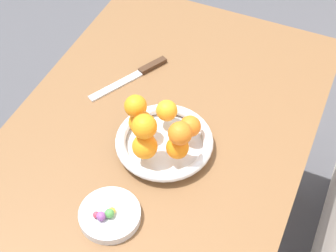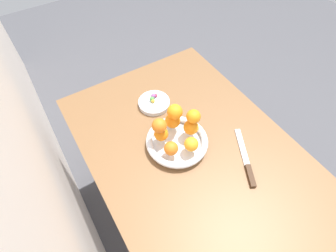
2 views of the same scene
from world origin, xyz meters
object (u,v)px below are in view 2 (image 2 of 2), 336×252
(fruit_bowl, at_px, (177,142))
(orange_1, at_px, (161,134))
(orange_5, at_px, (175,112))
(candy_ball_3, at_px, (152,99))
(candy_ball_0, at_px, (153,96))
(candy_ball_1, at_px, (156,95))
(orange_2, at_px, (171,148))
(orange_4, at_px, (191,127))
(orange_0, at_px, (173,121))
(orange_3, at_px, (191,144))
(knife, at_px, (246,161))
(dining_table, at_px, (191,162))
(candy_dish, at_px, (154,103))
(orange_7, at_px, (193,116))
(candy_ball_2, at_px, (153,101))
(orange_6, at_px, (159,126))

(fruit_bowl, xyz_separation_m, orange_1, (0.04, 0.05, 0.05))
(fruit_bowl, height_order, orange_1, orange_1)
(orange_5, distance_m, candy_ball_3, 0.21)
(candy_ball_0, bearing_deg, candy_ball_1, -90.49)
(orange_2, bearing_deg, orange_4, -71.23)
(orange_1, distance_m, candy_ball_1, 0.25)
(orange_0, distance_m, orange_3, 0.13)
(orange_0, xyz_separation_m, knife, (-0.27, -0.16, -0.07))
(orange_2, distance_m, candy_ball_0, 0.31)
(candy_ball_1, distance_m, candy_ball_3, 0.03)
(orange_5, distance_m, knife, 0.33)
(dining_table, bearing_deg, knife, -136.41)
(fruit_bowl, relative_size, orange_1, 4.42)
(candy_dish, xyz_separation_m, orange_2, (-0.27, 0.08, 0.06))
(orange_7, relative_size, candy_ball_0, 2.59)
(orange_1, bearing_deg, candy_ball_3, -20.05)
(orange_7, bearing_deg, candy_ball_0, 7.48)
(orange_3, relative_size, candy_ball_1, 3.50)
(candy_ball_3, bearing_deg, fruit_bowl, 174.06)
(dining_table, height_order, orange_7, orange_7)
(orange_1, height_order, candy_ball_1, orange_1)
(fruit_bowl, xyz_separation_m, candy_ball_0, (0.26, -0.04, 0.01))
(orange_1, relative_size, candy_ball_0, 2.60)
(candy_ball_2, bearing_deg, candy_ball_1, -50.50)
(orange_1, xyz_separation_m, candy_ball_0, (0.22, -0.09, -0.04))
(orange_3, distance_m, candy_ball_2, 0.30)
(dining_table, xyz_separation_m, orange_4, (0.06, -0.02, 0.16))
(orange_5, height_order, knife, orange_5)
(orange_7, bearing_deg, orange_4, 110.90)
(dining_table, distance_m, orange_5, 0.25)
(orange_4, xyz_separation_m, candy_ball_1, (0.26, 0.01, -0.04))
(fruit_bowl, bearing_deg, orange_1, 54.54)
(candy_ball_0, bearing_deg, candy_dish, 156.67)
(candy_ball_2, relative_size, knife, 0.07)
(dining_table, height_order, orange_5, orange_5)
(orange_0, bearing_deg, orange_2, 145.07)
(candy_ball_2, bearing_deg, fruit_bowl, 174.15)
(orange_3, bearing_deg, fruit_bowl, 18.54)
(orange_1, relative_size, orange_2, 1.03)
(orange_5, bearing_deg, candy_ball_0, -4.45)
(orange_4, height_order, candy_ball_3, orange_4)
(dining_table, xyz_separation_m, orange_1, (0.09, 0.09, 0.16))
(orange_0, relative_size, orange_7, 1.11)
(fruit_bowl, xyz_separation_m, knife, (-0.21, -0.18, -0.02))
(orange_4, relative_size, orange_6, 1.06)
(orange_5, height_order, candy_ball_2, orange_5)
(fruit_bowl, xyz_separation_m, candy_ball_2, (0.23, -0.02, 0.01))
(fruit_bowl, height_order, orange_0, orange_0)
(orange_2, bearing_deg, fruit_bowl, -53.46)
(orange_4, height_order, candy_ball_0, orange_4)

